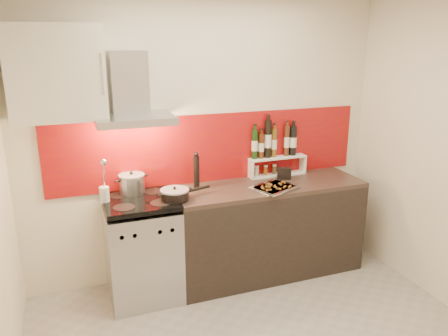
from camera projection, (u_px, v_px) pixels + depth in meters
name	position (u px, v px, depth m)	size (l,w,h in m)	color
back_wall	(207.00, 140.00, 4.05)	(3.40, 0.02, 2.60)	silver
backsplash	(213.00, 148.00, 4.08)	(3.00, 0.02, 0.64)	maroon
range_stove	(143.00, 250.00, 3.79)	(0.60, 0.60, 0.91)	#B7B7BA
counter	(267.00, 229.00, 4.19)	(1.80, 0.60, 0.90)	black
range_hood	(131.00, 97.00, 3.55)	(0.62, 0.50, 0.61)	#B7B7BA
upper_cabinet	(56.00, 73.00, 3.29)	(0.70, 0.35, 0.72)	silver
stock_pot	(132.00, 184.00, 3.79)	(0.23, 0.23, 0.19)	#B7B7BA
saute_pan	(176.00, 194.00, 3.64)	(0.46, 0.24, 0.11)	black
utensil_jar	(104.00, 190.00, 3.56)	(0.08, 0.12, 0.39)	silver
pepper_mill	(196.00, 171.00, 3.90)	(0.05, 0.05, 0.34)	black
step_shelf	(274.00, 151.00, 4.27)	(0.59, 0.16, 0.56)	white
caddy_box	(284.00, 173.00, 4.19)	(0.13, 0.06, 0.11)	black
baking_tray	(274.00, 187.00, 3.93)	(0.47, 0.43, 0.03)	silver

